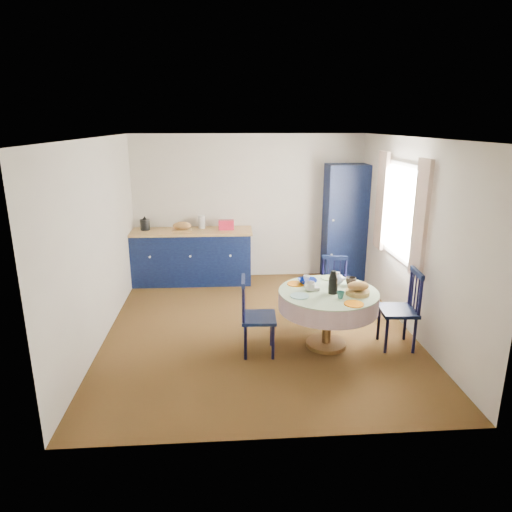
{
  "coord_description": "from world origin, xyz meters",
  "views": [
    {
      "loc": [
        -0.44,
        -5.63,
        2.67
      ],
      "look_at": [
        -0.02,
        0.2,
        0.96
      ],
      "focal_mm": 32.0,
      "sensor_mm": 36.0,
      "label": 1
    }
  ],
  "objects_px": {
    "dining_table": "(329,300)",
    "mug_c": "(351,281)",
    "cobalt_bowl": "(307,281)",
    "kitchen_counter": "(192,256)",
    "chair_far": "(333,288)",
    "pantry_cabinet": "(345,223)",
    "mug_a": "(310,286)",
    "mug_d": "(307,279)",
    "chair_right": "(401,309)",
    "mug_b": "(341,295)",
    "chair_left": "(255,316)"
  },
  "relations": [
    {
      "from": "chair_far",
      "to": "mug_c",
      "type": "height_order",
      "value": "chair_far"
    },
    {
      "from": "chair_far",
      "to": "cobalt_bowl",
      "type": "height_order",
      "value": "chair_far"
    },
    {
      "from": "chair_right",
      "to": "mug_c",
      "type": "xyz_separation_m",
      "value": [
        -0.57,
        0.25,
        0.28
      ]
    },
    {
      "from": "mug_a",
      "to": "mug_b",
      "type": "height_order",
      "value": "mug_a"
    },
    {
      "from": "mug_b",
      "to": "kitchen_counter",
      "type": "bearing_deg",
      "value": 124.34
    },
    {
      "from": "mug_b",
      "to": "mug_c",
      "type": "bearing_deg",
      "value": 60.61
    },
    {
      "from": "mug_c",
      "to": "chair_left",
      "type": "bearing_deg",
      "value": -166.74
    },
    {
      "from": "dining_table",
      "to": "chair_right",
      "type": "distance_m",
      "value": 0.9
    },
    {
      "from": "kitchen_counter",
      "to": "pantry_cabinet",
      "type": "distance_m",
      "value": 2.71
    },
    {
      "from": "kitchen_counter",
      "to": "dining_table",
      "type": "xyz_separation_m",
      "value": [
        1.81,
        -2.52,
        0.13
      ]
    },
    {
      "from": "mug_c",
      "to": "mug_a",
      "type": "bearing_deg",
      "value": -164.8
    },
    {
      "from": "pantry_cabinet",
      "to": "chair_left",
      "type": "height_order",
      "value": "pantry_cabinet"
    },
    {
      "from": "mug_b",
      "to": "cobalt_bowl",
      "type": "distance_m",
      "value": 0.6
    },
    {
      "from": "pantry_cabinet",
      "to": "cobalt_bowl",
      "type": "bearing_deg",
      "value": -115.04
    },
    {
      "from": "dining_table",
      "to": "mug_c",
      "type": "bearing_deg",
      "value": 30.06
    },
    {
      "from": "mug_d",
      "to": "cobalt_bowl",
      "type": "relative_size",
      "value": 0.37
    },
    {
      "from": "cobalt_bowl",
      "to": "chair_left",
      "type": "bearing_deg",
      "value": -150.69
    },
    {
      "from": "mug_b",
      "to": "cobalt_bowl",
      "type": "xyz_separation_m",
      "value": [
        -0.29,
        0.52,
        -0.01
      ]
    },
    {
      "from": "dining_table",
      "to": "chair_left",
      "type": "height_order",
      "value": "dining_table"
    },
    {
      "from": "pantry_cabinet",
      "to": "mug_d",
      "type": "bearing_deg",
      "value": -115.76
    },
    {
      "from": "pantry_cabinet",
      "to": "mug_d",
      "type": "height_order",
      "value": "pantry_cabinet"
    },
    {
      "from": "chair_right",
      "to": "mug_c",
      "type": "height_order",
      "value": "chair_right"
    },
    {
      "from": "mug_d",
      "to": "pantry_cabinet",
      "type": "bearing_deg",
      "value": 64.22
    },
    {
      "from": "dining_table",
      "to": "mug_d",
      "type": "relative_size",
      "value": 13.6
    },
    {
      "from": "pantry_cabinet",
      "to": "cobalt_bowl",
      "type": "xyz_separation_m",
      "value": [
        -1.07,
        -2.28,
        -0.25
      ]
    },
    {
      "from": "chair_right",
      "to": "mug_b",
      "type": "bearing_deg",
      "value": -73.95
    },
    {
      "from": "mug_a",
      "to": "mug_d",
      "type": "bearing_deg",
      "value": 86.91
    },
    {
      "from": "mug_a",
      "to": "mug_c",
      "type": "height_order",
      "value": "mug_a"
    },
    {
      "from": "dining_table",
      "to": "mug_d",
      "type": "xyz_separation_m",
      "value": [
        -0.21,
        0.36,
        0.16
      ]
    },
    {
      "from": "dining_table",
      "to": "chair_far",
      "type": "height_order",
      "value": "dining_table"
    },
    {
      "from": "cobalt_bowl",
      "to": "kitchen_counter",
      "type": "bearing_deg",
      "value": 125.48
    },
    {
      "from": "mug_b",
      "to": "pantry_cabinet",
      "type": "bearing_deg",
      "value": 74.55
    },
    {
      "from": "chair_far",
      "to": "mug_d",
      "type": "xyz_separation_m",
      "value": [
        -0.48,
        -0.49,
        0.32
      ]
    },
    {
      "from": "mug_c",
      "to": "mug_d",
      "type": "distance_m",
      "value": 0.56
    },
    {
      "from": "chair_right",
      "to": "mug_a",
      "type": "bearing_deg",
      "value": -91.25
    },
    {
      "from": "dining_table",
      "to": "mug_c",
      "type": "height_order",
      "value": "dining_table"
    },
    {
      "from": "kitchen_counter",
      "to": "mug_a",
      "type": "relative_size",
      "value": 15.57
    },
    {
      "from": "kitchen_counter",
      "to": "mug_b",
      "type": "bearing_deg",
      "value": -54.73
    },
    {
      "from": "mug_b",
      "to": "chair_right",
      "type": "bearing_deg",
      "value": 11.95
    },
    {
      "from": "chair_left",
      "to": "mug_d",
      "type": "xyz_separation_m",
      "value": [
        0.69,
        0.46,
        0.29
      ]
    },
    {
      "from": "chair_far",
      "to": "kitchen_counter",
      "type": "bearing_deg",
      "value": 155.61
    },
    {
      "from": "mug_a",
      "to": "mug_c",
      "type": "relative_size",
      "value": 1.02
    },
    {
      "from": "chair_right",
      "to": "mug_a",
      "type": "distance_m",
      "value": 1.16
    },
    {
      "from": "chair_far",
      "to": "mug_b",
      "type": "xyz_separation_m",
      "value": [
        -0.19,
        -1.09,
        0.32
      ]
    },
    {
      "from": "pantry_cabinet",
      "to": "mug_c",
      "type": "height_order",
      "value": "pantry_cabinet"
    },
    {
      "from": "pantry_cabinet",
      "to": "dining_table",
      "type": "bearing_deg",
      "value": -108.37
    },
    {
      "from": "cobalt_bowl",
      "to": "mug_d",
      "type": "bearing_deg",
      "value": 88.81
    },
    {
      "from": "pantry_cabinet",
      "to": "cobalt_bowl",
      "type": "relative_size",
      "value": 8.49
    },
    {
      "from": "kitchen_counter",
      "to": "dining_table",
      "type": "distance_m",
      "value": 3.11
    },
    {
      "from": "chair_far",
      "to": "mug_d",
      "type": "distance_m",
      "value": 0.76
    }
  ]
}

